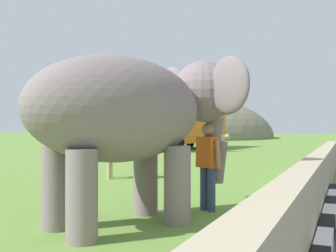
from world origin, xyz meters
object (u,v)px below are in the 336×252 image
Objects in this scene: elephant at (137,112)px; cow_near at (126,150)px; cow_mid at (215,138)px; person_handler at (208,162)px; bus_orange at (185,121)px.

cow_near is at bearing 32.25° from elephant.
cow_near and cow_mid have the same top height.
person_handler is 21.50m from bus_orange.
bus_orange reaches higher than elephant.
person_handler is at bearing -162.92° from cow_mid.
elephant is 0.43× the size of bus_orange.
bus_orange is at bearing 15.60° from cow_near.
elephant is at bearing -147.75° from cow_near.
bus_orange is at bearing 22.97° from person_handler.
cow_mid is (14.38, 1.66, 0.00)m from cow_near.
person_handler is at bearing -28.05° from elephant.
bus_orange reaches higher than person_handler.
elephant reaches higher than cow_near.
person_handler is 0.98× the size of cow_mid.
person_handler reaches higher than cow_near.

